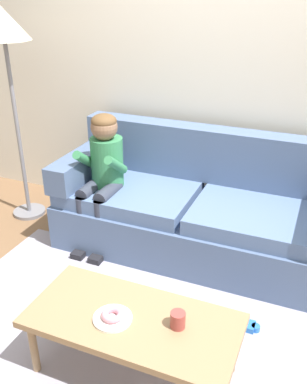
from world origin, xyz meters
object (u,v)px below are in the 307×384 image
object	(u,v)px
coffee_table	(133,323)
couch	(196,210)
mug	(178,320)
toy_controller	(242,325)
donut	(112,315)
floor_lamp	(4,39)
person_child	(103,169)

from	to	relation	value
coffee_table	couch	bearing A→B (deg)	93.14
coffee_table	mug	size ratio (longest dim) A/B	12.72
couch	toy_controller	size ratio (longest dim) A/B	9.68
coffee_table	toy_controller	xyz separation A→B (m)	(0.50, 0.58, -0.33)
donut	mug	size ratio (longest dim) A/B	1.33
donut	floor_lamp	size ratio (longest dim) A/B	0.07
couch	toy_controller	world-z (taller)	couch
toy_controller	couch	bearing A→B (deg)	110.57
coffee_table	person_child	size ratio (longest dim) A/B	1.04
person_child	donut	size ratio (longest dim) A/B	9.18
couch	coffee_table	bearing A→B (deg)	-86.86
person_child	donut	distance (m)	1.43
coffee_table	donut	distance (m)	0.13
couch	floor_lamp	size ratio (longest dim) A/B	1.19
coffee_table	toy_controller	size ratio (longest dim) A/B	5.07
couch	mug	xyz separation A→B (m)	(0.32, -1.34, 0.10)
couch	person_child	size ratio (longest dim) A/B	1.99
donut	toy_controller	xyz separation A→B (m)	(0.59, 0.63, -0.41)
coffee_table	donut	xyz separation A→B (m)	(-0.09, -0.05, 0.07)
couch	floor_lamp	world-z (taller)	floor_lamp
mug	floor_lamp	world-z (taller)	floor_lamp
donut	toy_controller	world-z (taller)	donut
couch	coffee_table	size ratio (longest dim) A/B	1.91
donut	mug	world-z (taller)	mug
couch	toy_controller	xyz separation A→B (m)	(0.57, -0.79, -0.32)
mug	person_child	bearing A→B (deg)	132.80
donut	toy_controller	size ratio (longest dim) A/B	0.53
mug	floor_lamp	bearing A→B (deg)	147.03
mug	toy_controller	size ratio (longest dim) A/B	0.40
coffee_table	donut	bearing A→B (deg)	-150.38
toy_controller	floor_lamp	bearing A→B (deg)	146.54
couch	floor_lamp	bearing A→B (deg)	-177.75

